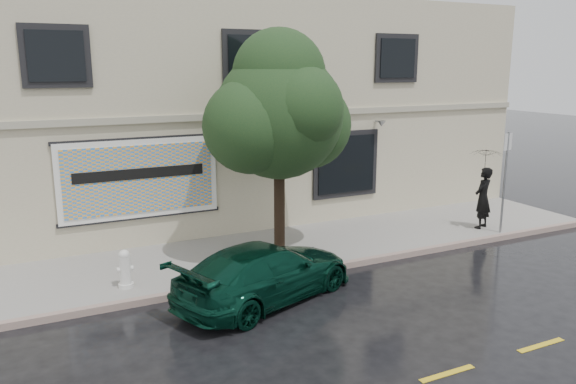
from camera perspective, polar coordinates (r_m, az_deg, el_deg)
name	(u,v)px	position (r m, az deg, el deg)	size (l,w,h in m)	color
ground	(338,297)	(12.62, 5.12, -10.59)	(90.00, 90.00, 0.00)	black
sidewalk	(276,251)	(15.27, -1.20, -6.01)	(20.00, 3.50, 0.15)	gray
curb	(306,272)	(13.80, 1.89, -8.11)	(20.00, 0.18, 0.16)	gray
road_marking	(447,373)	(10.11, 15.87, -17.31)	(19.00, 0.12, 0.01)	gold
building	(207,109)	(19.88, -8.28, 8.34)	(20.00, 8.12, 7.00)	beige
billboard	(140,179)	(15.36, -14.81, 1.32)	(4.30, 0.16, 2.20)	white
car	(266,272)	(12.22, -2.29, -8.13)	(1.92, 4.34, 1.26)	#072F22
pedestrian	(483,198)	(17.88, 19.19, -0.57)	(0.68, 0.45, 1.87)	black
umbrella	(486,155)	(17.64, 19.50, 3.56)	(1.01, 1.01, 0.75)	black
street_tree	(279,116)	(13.98, -0.91, 7.76)	(3.18, 3.18, 5.22)	black
fire_hydrant	(125,269)	(13.07, -16.22, -7.52)	(0.36, 0.33, 0.87)	silver
sign_pole	(505,174)	(17.43, 21.20, 1.72)	(0.36, 0.09, 2.98)	gray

